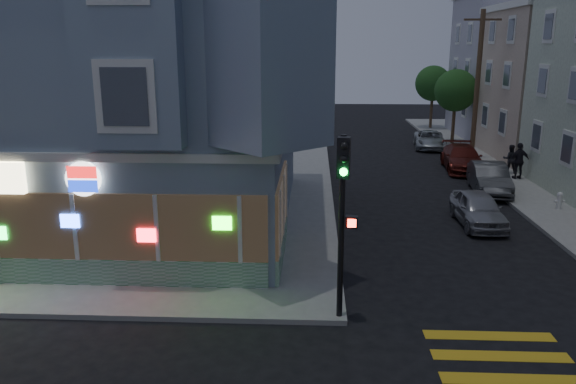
# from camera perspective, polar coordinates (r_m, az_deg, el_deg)

# --- Properties ---
(ground) EXTENTS (120.00, 120.00, 0.00)m
(ground) POSITION_cam_1_polar(r_m,az_deg,el_deg) (13.39, -6.99, -17.12)
(ground) COLOR black
(ground) RESTS_ON ground
(sidewalk_nw) EXTENTS (33.00, 42.00, 0.15)m
(sidewalk_nw) POSITION_cam_1_polar(r_m,az_deg,el_deg) (38.23, -21.47, 3.11)
(sidewalk_nw) COLOR gray
(sidewalk_nw) RESTS_ON ground
(corner_building) EXTENTS (14.60, 14.60, 11.40)m
(corner_building) POSITION_cam_1_polar(r_m,az_deg,el_deg) (23.66, -17.65, 11.02)
(corner_building) COLOR gray
(corner_building) RESTS_ON sidewalk_nw
(row_house_d) EXTENTS (12.00, 8.60, 10.50)m
(row_house_d) POSITION_cam_1_polar(r_m,az_deg,el_deg) (48.48, 24.24, 11.43)
(row_house_d) COLOR #9997A6
(row_house_d) RESTS_ON sidewalk_ne
(utility_pole) EXTENTS (2.20, 0.30, 9.00)m
(utility_pole) POSITION_cam_1_polar(r_m,az_deg,el_deg) (36.65, 18.68, 10.37)
(utility_pole) COLOR #4C3826
(utility_pole) RESTS_ON sidewalk_ne
(street_tree_near) EXTENTS (3.00, 3.00, 5.30)m
(street_tree_near) POSITION_cam_1_polar(r_m,az_deg,el_deg) (42.55, 16.67, 9.84)
(street_tree_near) COLOR #4C3826
(street_tree_near) RESTS_ON sidewalk_ne
(street_tree_far) EXTENTS (3.00, 3.00, 5.30)m
(street_tree_far) POSITION_cam_1_polar(r_m,az_deg,el_deg) (50.34, 14.52, 10.62)
(street_tree_far) COLOR #4C3826
(street_tree_far) RESTS_ON sidewalk_ne
(pedestrian_a) EXTENTS (0.88, 0.74, 1.59)m
(pedestrian_a) POSITION_cam_1_polar(r_m,az_deg,el_deg) (33.57, 21.64, 3.14)
(pedestrian_a) COLOR black
(pedestrian_a) RESTS_ON sidewalk_ne
(pedestrian_b) EXTENTS (1.20, 0.67, 1.94)m
(pedestrian_b) POSITION_cam_1_polar(r_m,az_deg,el_deg) (32.26, 22.43, 2.94)
(pedestrian_b) COLOR black
(pedestrian_b) RESTS_ON sidewalk_ne
(parked_car_a) EXTENTS (1.64, 4.01, 1.36)m
(parked_car_a) POSITION_cam_1_polar(r_m,az_deg,el_deg) (23.84, 18.73, -1.62)
(parked_car_a) COLOR #999AA0
(parked_car_a) RESTS_ON ground
(parked_car_b) EXTENTS (2.10, 4.64, 1.48)m
(parked_car_b) POSITION_cam_1_polar(r_m,az_deg,el_deg) (29.22, 19.77, 1.31)
(parked_car_b) COLOR #393B3F
(parked_car_b) RESTS_ON ground
(parked_car_c) EXTENTS (2.41, 5.12, 1.44)m
(parked_car_c) POSITION_cam_1_polar(r_m,az_deg,el_deg) (34.11, 17.29, 3.30)
(parked_car_c) COLOR maroon
(parked_car_c) RESTS_ON ground
(parked_car_d) EXTENTS (2.55, 4.65, 1.24)m
(parked_car_d) POSITION_cam_1_polar(r_m,az_deg,el_deg) (41.03, 14.19, 5.17)
(parked_car_d) COLOR #A8AFB3
(parked_car_d) RESTS_ON ground
(traffic_signal) EXTENTS (0.58, 0.54, 4.79)m
(traffic_signal) POSITION_cam_1_polar(r_m,az_deg,el_deg) (13.89, 5.62, -0.60)
(traffic_signal) COLOR black
(traffic_signal) RESTS_ON sidewalk_nw
(fire_hydrant) EXTENTS (0.44, 0.25, 0.76)m
(fire_hydrant) POSITION_cam_1_polar(r_m,az_deg,el_deg) (27.05, 25.86, -0.73)
(fire_hydrant) COLOR silver
(fire_hydrant) RESTS_ON sidewalk_ne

